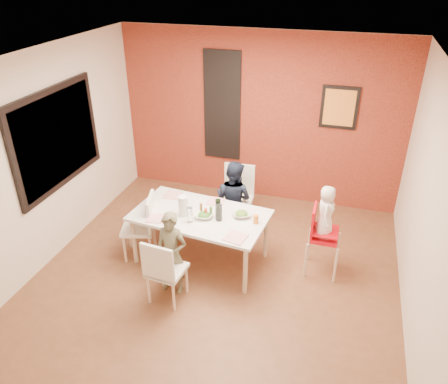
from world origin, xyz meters
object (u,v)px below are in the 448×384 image
(high_chair, at_px, (321,234))
(toddler, at_px, (326,212))
(chair_far, at_px, (238,194))
(wine_bottle, at_px, (218,209))
(dining_table, at_px, (200,218))
(child_near, at_px, (172,253))
(chair_left, at_px, (144,223))
(chair_near, at_px, (163,269))
(paper_towel_roll, at_px, (183,206))
(child_far, at_px, (233,199))

(high_chair, height_order, toddler, toddler)
(chair_far, distance_m, wine_bottle, 1.01)
(dining_table, distance_m, child_near, 0.69)
(chair_left, relative_size, high_chair, 0.97)
(wine_bottle, bearing_deg, chair_near, -113.00)
(wine_bottle, bearing_deg, child_near, -119.51)
(chair_far, distance_m, high_chair, 1.48)
(chair_near, height_order, paper_towel_roll, paper_towel_roll)
(wine_bottle, height_order, paper_towel_roll, paper_towel_roll)
(chair_far, distance_m, child_near, 1.66)
(high_chair, bearing_deg, child_far, 68.39)
(high_chair, bearing_deg, paper_towel_roll, 99.47)
(chair_left, distance_m, child_far, 1.30)
(chair_far, height_order, paper_towel_roll, paper_towel_roll)
(chair_near, xyz_separation_m, chair_far, (0.38, 1.86, 0.05))
(child_far, relative_size, toddler, 1.71)
(dining_table, height_order, toddler, toddler)
(chair_far, height_order, child_far, child_far)
(chair_far, bearing_deg, toddler, -32.38)
(chair_near, bearing_deg, dining_table, -92.76)
(chair_far, bearing_deg, chair_left, -135.41)
(dining_table, xyz_separation_m, wine_bottle, (0.25, -0.01, 0.19))
(chair_left, bearing_deg, toddler, 82.08)
(child_near, relative_size, child_far, 0.92)
(chair_far, height_order, wine_bottle, same)
(chair_left, relative_size, child_far, 0.78)
(paper_towel_roll, bearing_deg, high_chair, 9.53)
(wine_bottle, bearing_deg, dining_table, 178.24)
(dining_table, distance_m, chair_left, 0.77)
(chair_far, relative_size, child_near, 0.90)
(chair_far, distance_m, chair_left, 1.46)
(child_far, bearing_deg, wine_bottle, 106.80)
(toddler, height_order, paper_towel_roll, toddler)
(high_chair, distance_m, paper_towel_roll, 1.76)
(chair_far, distance_m, toddler, 1.54)
(toddler, bearing_deg, paper_towel_roll, 97.77)
(chair_left, height_order, child_near, child_near)
(chair_near, relative_size, child_far, 0.74)
(chair_near, bearing_deg, toddler, -140.92)
(dining_table, distance_m, toddler, 1.58)
(child_near, bearing_deg, child_far, 75.90)
(dining_table, distance_m, wine_bottle, 0.31)
(high_chair, bearing_deg, child_near, 117.75)
(chair_far, height_order, high_chair, chair_far)
(chair_far, relative_size, paper_towel_roll, 3.57)
(high_chair, xyz_separation_m, wine_bottle, (-1.28, -0.21, 0.27))
(chair_near, distance_m, child_far, 1.66)
(paper_towel_roll, bearing_deg, toddler, 9.40)
(child_far, bearing_deg, child_near, 91.79)
(chair_far, xyz_separation_m, high_chair, (1.28, -0.75, 0.03))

